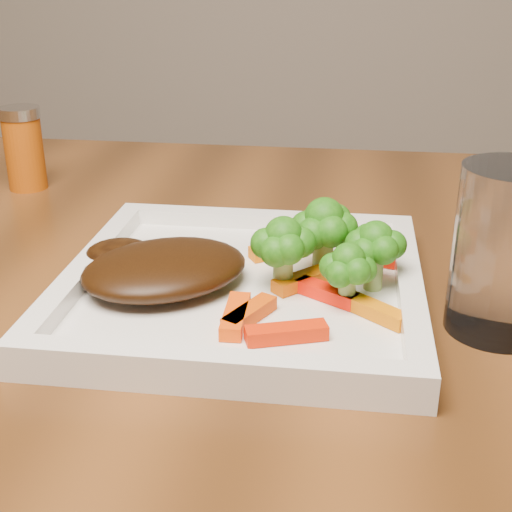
# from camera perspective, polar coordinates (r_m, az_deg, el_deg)

# --- Properties ---
(plate) EXTENTS (0.27, 0.27, 0.01)m
(plate) POSITION_cam_1_polar(r_m,az_deg,el_deg) (0.55, -1.03, -2.89)
(plate) COLOR white
(plate) RESTS_ON dining_table
(steak) EXTENTS (0.16, 0.16, 0.03)m
(steak) POSITION_cam_1_polar(r_m,az_deg,el_deg) (0.55, -7.30, -1.00)
(steak) COLOR black
(steak) RESTS_ON plate
(broccoli_0) EXTENTS (0.06, 0.06, 0.07)m
(broccoli_0) POSITION_cam_1_polar(r_m,az_deg,el_deg) (0.56, 5.44, 1.94)
(broccoli_0) COLOR #286D12
(broccoli_0) RESTS_ON plate
(broccoli_1) EXTENTS (0.06, 0.06, 0.06)m
(broccoli_1) POSITION_cam_1_polar(r_m,az_deg,el_deg) (0.54, 9.51, 0.54)
(broccoli_1) COLOR #1F7213
(broccoli_1) RESTS_ON plate
(broccoli_2) EXTENTS (0.06, 0.06, 0.06)m
(broccoli_2) POSITION_cam_1_polar(r_m,az_deg,el_deg) (0.51, 7.37, -1.01)
(broccoli_2) COLOR #0F5B10
(broccoli_2) RESTS_ON plate
(broccoli_3) EXTENTS (0.07, 0.07, 0.06)m
(broccoli_3) POSITION_cam_1_polar(r_m,az_deg,el_deg) (0.53, 2.19, 0.38)
(broccoli_3) COLOR #1C6611
(broccoli_3) RESTS_ON plate
(carrot_0) EXTENTS (0.06, 0.03, 0.01)m
(carrot_0) POSITION_cam_1_polar(r_m,az_deg,el_deg) (0.47, 2.45, -6.17)
(carrot_0) COLOR red
(carrot_0) RESTS_ON plate
(carrot_1) EXTENTS (0.05, 0.04, 0.01)m
(carrot_1) POSITION_cam_1_polar(r_m,az_deg,el_deg) (0.51, 9.58, -4.36)
(carrot_1) COLOR #D66E03
(carrot_1) RESTS_ON plate
(carrot_2) EXTENTS (0.02, 0.06, 0.01)m
(carrot_2) POSITION_cam_1_polar(r_m,az_deg,el_deg) (0.49, -1.66, -4.81)
(carrot_2) COLOR #FE4704
(carrot_2) RESTS_ON plate
(carrot_3) EXTENTS (0.06, 0.03, 0.01)m
(carrot_3) POSITION_cam_1_polar(r_m,az_deg,el_deg) (0.59, 9.57, -0.11)
(carrot_3) COLOR red
(carrot_3) RESTS_ON plate
(carrot_4) EXTENTS (0.05, 0.04, 0.01)m
(carrot_4) POSITION_cam_1_polar(r_m,az_deg,el_deg) (0.60, 2.05, 0.52)
(carrot_4) COLOR orange
(carrot_4) RESTS_ON plate
(carrot_5) EXTENTS (0.05, 0.04, 0.01)m
(carrot_5) POSITION_cam_1_polar(r_m,az_deg,el_deg) (0.53, 5.69, -2.94)
(carrot_5) COLOR #FF1804
(carrot_5) RESTS_ON plate
(carrot_6) EXTENTS (0.05, 0.05, 0.01)m
(carrot_6) POSITION_cam_1_polar(r_m,az_deg,el_deg) (0.55, 3.92, -1.89)
(carrot_6) COLOR #CA5703
(carrot_6) RESTS_ON plate
(spice_shaker) EXTENTS (0.05, 0.05, 0.09)m
(spice_shaker) POSITION_cam_1_polar(r_m,az_deg,el_deg) (0.84, -18.08, 8.18)
(spice_shaker) COLOR #AE4B09
(spice_shaker) RESTS_ON dining_table
(drinking_glass) EXTENTS (0.09, 0.09, 0.12)m
(drinking_glass) POSITION_cam_1_polar(r_m,az_deg,el_deg) (0.52, 19.44, 0.34)
(drinking_glass) COLOR white
(drinking_glass) RESTS_ON dining_table
(carrot_7) EXTENTS (0.03, 0.05, 0.01)m
(carrot_7) POSITION_cam_1_polar(r_m,az_deg,el_deg) (0.50, -0.53, -4.64)
(carrot_7) COLOR #DB4403
(carrot_7) RESTS_ON plate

